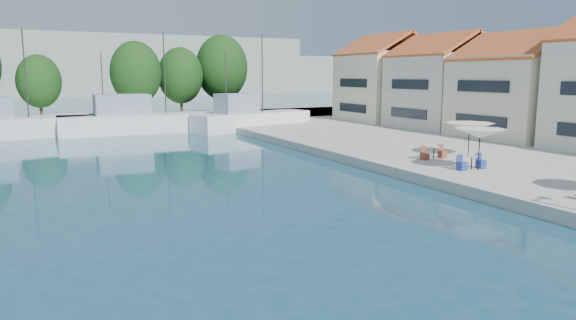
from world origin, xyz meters
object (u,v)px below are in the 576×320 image
trawler_03 (145,122)px  umbrella_cream (470,127)px  trawler_02 (5,127)px  trawler_04 (250,120)px  umbrella_white (480,133)px

trawler_03 → umbrella_cream: 32.04m
trawler_02 → trawler_04: (22.56, -3.17, 0.00)m
trawler_02 → umbrella_cream: trawler_02 is taller
trawler_04 → umbrella_white: (1.07, -29.68, 1.53)m
umbrella_white → umbrella_cream: umbrella_white is taller
trawler_02 → trawler_04: 22.78m
trawler_03 → trawler_04: same height
trawler_04 → umbrella_white: size_ratio=4.91×
trawler_02 → umbrella_white: size_ratio=6.18×
trawler_03 → umbrella_white: trawler_03 is taller
trawler_03 → umbrella_white: size_ratio=6.17×
trawler_02 → umbrella_white: bearing=-70.8°
trawler_04 → umbrella_white: 29.74m
trawler_03 → trawler_04: 10.58m
umbrella_white → umbrella_cream: 5.02m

